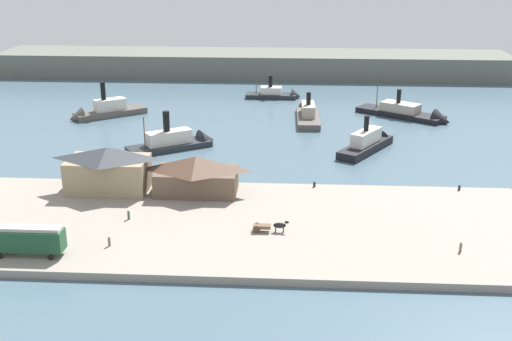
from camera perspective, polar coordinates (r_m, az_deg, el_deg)
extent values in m
plane|color=#476070|center=(123.05, -3.63, -0.95)|extent=(320.00, 320.00, 0.00)
cube|color=gray|center=(102.66, -5.11, -4.91)|extent=(110.00, 36.00, 1.20)
cube|color=slate|center=(119.53, -3.84, -1.32)|extent=(110.00, 0.80, 1.00)
cube|color=#998466|center=(117.05, -13.21, -0.35)|extent=(14.28, 8.41, 5.98)
pyramid|color=#33383D|center=(115.78, -13.36, 1.54)|extent=(14.57, 8.83, 2.11)
cube|color=brown|center=(113.50, -5.40, -0.98)|extent=(14.46, 7.99, 4.30)
pyramid|color=brown|center=(112.35, -5.46, 0.66)|extent=(14.75, 8.39, 2.56)
cube|color=#1E4C2D|center=(95.96, -20.02, -5.91)|extent=(10.52, 2.67, 3.06)
cube|color=beige|center=(95.24, -20.14, -4.94)|extent=(10.10, 1.87, 0.50)
cylinder|color=black|center=(96.52, -17.56, -6.77)|extent=(0.90, 0.18, 0.90)
cylinder|color=black|center=(94.31, -18.12, -7.47)|extent=(0.90, 0.18, 0.90)
cylinder|color=black|center=(99.35, -21.56, -6.49)|extent=(0.90, 0.18, 0.90)
cylinder|color=black|center=(97.20, -22.19, -7.16)|extent=(0.90, 0.18, 0.90)
cube|color=brown|center=(98.15, 0.54, -5.09)|extent=(2.69, 1.28, 0.50)
cylinder|color=#4C3828|center=(98.88, 0.10, -5.05)|extent=(1.20, 0.10, 1.20)
cylinder|color=#4C3828|center=(97.72, 0.05, -5.36)|extent=(1.20, 0.10, 1.20)
ellipsoid|color=black|center=(97.96, 2.15, -4.99)|extent=(2.00, 0.70, 0.90)
ellipsoid|color=black|center=(97.72, 2.80, -4.71)|extent=(0.70, 0.32, 0.44)
cylinder|color=black|center=(98.39, 2.50, -5.27)|extent=(0.16, 0.16, 1.00)
cylinder|color=black|center=(98.02, 2.50, -5.36)|extent=(0.16, 0.16, 1.00)
cylinder|color=black|center=(98.41, 1.80, -5.25)|extent=(0.16, 0.16, 1.00)
cylinder|color=black|center=(98.04, 1.79, -5.35)|extent=(0.16, 0.16, 1.00)
cylinder|color=#3D4C42|center=(104.56, -11.46, -4.00)|extent=(0.40, 0.40, 1.37)
sphere|color=#CCA889|center=(104.25, -11.49, -3.59)|extent=(0.25, 0.25, 0.25)
cylinder|color=#6B5B4C|center=(96.15, -13.15, -6.31)|extent=(0.38, 0.38, 1.31)
sphere|color=#CCA889|center=(95.82, -13.19, -5.89)|extent=(0.24, 0.24, 0.24)
cylinder|color=#6B5B4C|center=(96.63, 18.05, -6.66)|extent=(0.38, 0.38, 1.31)
sphere|color=#CCA889|center=(96.31, 18.09, -6.24)|extent=(0.24, 0.24, 0.24)
cylinder|color=black|center=(116.83, 5.31, -1.26)|extent=(0.44, 0.44, 0.90)
cylinder|color=black|center=(120.62, 17.94, -1.49)|extent=(0.44, 0.44, 0.90)
cube|color=#514C47|center=(166.69, 4.73, 4.80)|extent=(6.01, 21.27, 1.64)
cone|color=#514C47|center=(176.95, 4.61, 5.66)|extent=(5.15, 3.90, 5.09)
cube|color=#B2A893|center=(166.13, 4.75, 5.56)|extent=(3.46, 9.09, 2.92)
cylinder|color=black|center=(164.65, 4.79, 6.53)|extent=(1.16, 1.16, 3.20)
cube|color=#514C47|center=(175.50, -13.03, 5.10)|extent=(18.68, 16.11, 1.57)
cone|color=#514C47|center=(172.51, -15.99, 4.60)|extent=(5.86, 6.19, 5.16)
cube|color=silver|center=(174.96, -13.09, 5.83)|extent=(8.62, 7.70, 3.09)
cylinder|color=black|center=(173.56, -13.69, 7.02)|extent=(1.30, 1.30, 4.80)
cube|color=#23282D|center=(143.37, -7.86, 2.17)|extent=(19.16, 15.38, 1.31)
cone|color=#23282D|center=(146.92, -4.45, 2.72)|extent=(5.83, 6.43, 5.46)
cube|color=silver|center=(142.75, -7.90, 2.99)|extent=(10.33, 8.35, 3.01)
cylinder|color=black|center=(141.59, -8.13, 4.44)|extent=(1.50, 1.50, 4.56)
cylinder|color=brown|center=(140.33, -10.09, 3.43)|extent=(0.24, 0.24, 6.96)
cube|color=#23282D|center=(192.39, 1.38, 6.79)|extent=(15.28, 5.88, 1.28)
cone|color=#23282D|center=(192.07, 3.65, 6.73)|extent=(2.86, 5.00, 4.93)
cube|color=silver|center=(192.03, 1.38, 7.28)|extent=(6.35, 3.83, 2.08)
cylinder|color=black|center=(191.47, 1.32, 8.09)|extent=(1.24, 1.24, 3.50)
cylinder|color=brown|center=(192.01, 0.02, 7.80)|extent=(0.24, 0.24, 5.49)
cube|color=black|center=(142.68, 9.90, 2.08)|extent=(14.08, 18.45, 1.80)
cone|color=black|center=(150.89, 11.49, 2.93)|extent=(5.40, 5.14, 4.24)
cube|color=silver|center=(141.99, 9.95, 3.00)|extent=(7.70, 9.73, 3.03)
cylinder|color=black|center=(140.89, 9.98, 4.23)|extent=(1.11, 1.11, 3.39)
cube|color=black|center=(174.81, 12.90, 5.02)|extent=(23.16, 18.88, 1.39)
cone|color=black|center=(170.23, 16.49, 4.32)|extent=(6.80, 7.16, 5.75)
cube|color=#B2A893|center=(174.37, 12.94, 5.61)|extent=(11.07, 9.79, 2.35)
cylinder|color=black|center=(173.98, 12.82, 6.61)|extent=(1.15, 1.15, 3.63)
cylinder|color=brown|center=(176.94, 10.92, 6.72)|extent=(0.24, 0.24, 6.98)
cube|color=#60665B|center=(228.22, -0.28, 9.66)|extent=(180.00, 24.00, 8.00)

